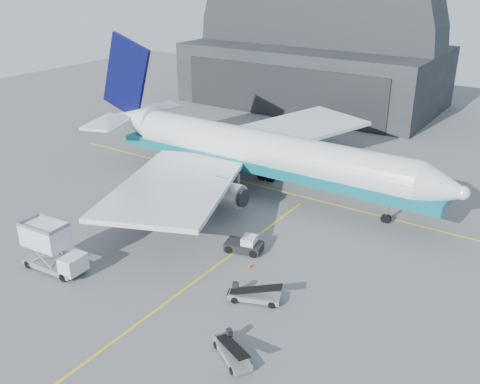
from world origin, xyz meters
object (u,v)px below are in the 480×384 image
Objects in this scene: belt_loader_b at (232,352)px; catering_truck at (51,248)px; pushback_tug at (245,245)px; belt_loader_a at (254,295)px; airliner at (253,151)px.

catering_truck is at bearing -150.25° from belt_loader_b.
belt_loader_b reaches higher than pushback_tug.
catering_truck reaches higher than belt_loader_b.
catering_truck is at bearing -149.67° from pushback_tug.
belt_loader_a is at bearing -65.99° from pushback_tug.
belt_loader_b is (16.29, -28.46, -4.66)m from airliner.
airliner is 12.73× the size of pushback_tug.
airliner is 7.79× the size of catering_truck.
belt_loader_a is (18.91, 6.30, -1.75)m from catering_truck.
airliner is 17.18m from pushback_tug.
pushback_tug is 16.23m from belt_loader_b.
belt_loader_b is at bearing -60.21° from airliner.
belt_loader_b is at bearing -74.51° from pushback_tug.
pushback_tug is 8.86m from belt_loader_a.
airliner is 28.26m from catering_truck.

